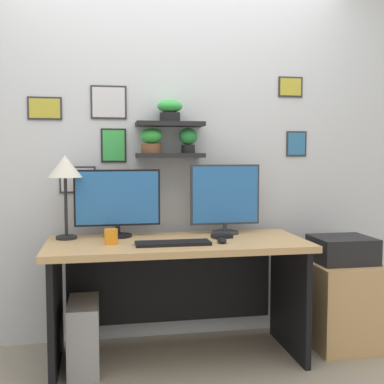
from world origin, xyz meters
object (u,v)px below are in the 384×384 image
object	(u,v)px
desk	(176,272)
desk_lamp	(65,171)
monitor_left	(117,201)
computer_tower_left	(84,335)
computer_mouse	(222,241)
keyboard	(173,243)
coffee_mug	(111,237)
printer	(342,249)
drawer_cabinet	(341,303)
monitor_right	(225,198)
scissors_tray	(222,236)

from	to	relation	value
desk	desk_lamp	xyz separation A→B (m)	(-0.68, 0.14, 0.64)
monitor_left	computer_tower_left	distance (m)	0.84
monitor_left	desk_lamp	xyz separation A→B (m)	(-0.32, -0.03, 0.20)
computer_mouse	desk_lamp	world-z (taller)	desk_lamp
monitor_left	computer_tower_left	size ratio (longest dim) A/B	1.34
monitor_left	computer_tower_left	world-z (taller)	monitor_left
keyboard	computer_tower_left	world-z (taller)	keyboard
computer_mouse	coffee_mug	distance (m)	0.66
printer	computer_tower_left	world-z (taller)	printer
desk_lamp	drawer_cabinet	distance (m)	2.01
computer_mouse	printer	size ratio (longest dim) A/B	0.24
monitor_right	printer	world-z (taller)	monitor_right
desk	scissors_tray	xyz separation A→B (m)	(0.29, -0.01, 0.22)
printer	computer_tower_left	bearing A→B (deg)	-177.50
monitor_left	computer_mouse	distance (m)	0.73
drawer_cabinet	desk	bearing A→B (deg)	179.36
monitor_right	desk	bearing A→B (deg)	-155.38
keyboard	desk_lamp	xyz separation A→B (m)	(-0.63, 0.32, 0.42)
keyboard	printer	size ratio (longest dim) A/B	1.16
coffee_mug	monitor_right	bearing A→B (deg)	18.72
keyboard	scissors_tray	distance (m)	0.38
scissors_tray	computer_tower_left	world-z (taller)	scissors_tray
desk_lamp	computer_tower_left	size ratio (longest dim) A/B	1.28
coffee_mug	drawer_cabinet	distance (m)	1.61
keyboard	printer	bearing A→B (deg)	8.42
monitor_left	scissors_tray	world-z (taller)	monitor_left
monitor_left	monitor_right	size ratio (longest dim) A/B	1.17
monitor_right	computer_mouse	xyz separation A→B (m)	(-0.11, -0.35, -0.22)
computer_tower_left	keyboard	bearing A→B (deg)	-10.67
drawer_cabinet	computer_tower_left	world-z (taller)	drawer_cabinet
monitor_right	printer	bearing A→B (deg)	-12.96
scissors_tray	printer	bearing A→B (deg)	0.02
desk	monitor_right	bearing A→B (deg)	24.62
desk	drawer_cabinet	xyz separation A→B (m)	(1.12, -0.01, -0.26)
monitor_left	computer_mouse	xyz separation A→B (m)	(0.60, -0.35, -0.21)
coffee_mug	printer	xyz separation A→B (m)	(1.52, 0.08, -0.15)
monitor_left	computer_tower_left	bearing A→B (deg)	-130.87
monitor_right	keyboard	size ratio (longest dim) A/B	1.06
keyboard	drawer_cabinet	distance (m)	1.27
monitor_left	keyboard	bearing A→B (deg)	-48.45
drawer_cabinet	computer_tower_left	size ratio (longest dim) A/B	1.37
coffee_mug	computer_tower_left	distance (m)	0.61
coffee_mug	drawer_cabinet	size ratio (longest dim) A/B	0.16
computer_mouse	coffee_mug	xyz separation A→B (m)	(-0.65, 0.09, 0.03)
monitor_right	scissors_tray	size ratio (longest dim) A/B	3.90
printer	computer_mouse	bearing A→B (deg)	-168.87
monitor_right	coffee_mug	xyz separation A→B (m)	(-0.76, -0.26, -0.19)
desk	computer_tower_left	bearing A→B (deg)	-171.42
desk_lamp	printer	bearing A→B (deg)	-4.70
monitor_right	coffee_mug	size ratio (longest dim) A/B	5.21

